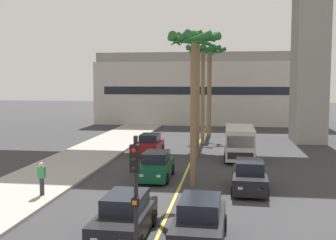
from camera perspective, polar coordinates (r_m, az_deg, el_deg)
The scene contains 15 objects.
sidewalk_left at distance 22.61m, azimuth -20.03°, elevation -9.29°, with size 4.80×80.00×0.15m, color #ADA89E.
lane_stripe_center at distance 27.95m, azimuth 2.89°, elevation -6.33°, with size 0.14×56.00×0.01m, color #DBCC4C.
pier_building_backdrop at distance 56.06m, azimuth 5.56°, elevation 4.26°, with size 29.39×8.04×9.30m.
car_queue_front at distance 22.13m, azimuth 11.15°, elevation -7.67°, with size 1.94×4.16×1.56m.
car_queue_second at distance 15.10m, azimuth 4.36°, elevation -13.81°, with size 1.92×4.14×1.56m.
car_queue_third at distance 32.28m, azimuth -2.52°, elevation -3.45°, with size 1.85×4.11×1.56m.
car_queue_fourth at distance 24.33m, azimuth -1.68°, elevation -6.37°, with size 1.86×4.11×1.56m.
car_queue_fifth at distance 15.65m, azimuth -5.96°, elevation -13.13°, with size 1.89×4.13×1.56m.
delivery_van at distance 30.44m, azimuth 9.82°, elevation -2.99°, with size 2.19×5.27×2.36m.
traffic_light_median_near at distance 11.51m, azimuth -4.50°, elevation -9.58°, with size 0.24×0.37×4.20m.
palm_tree_near_median at distance 37.17m, azimuth 4.81°, elevation 8.24°, with size 3.20×3.24×8.92m.
palm_tree_mid_median at distance 30.71m, azimuth 3.97°, elevation 8.33°, with size 3.14×3.12×9.30m.
palm_tree_far_median at distance 22.05m, azimuth 3.60°, elevation 8.66°, with size 2.97×2.97×8.32m.
palm_tree_farthest_median at distance 42.96m, azimuth 5.69°, elevation 7.40°, with size 3.43×3.50×9.22m.
pedestrian_near_crosswalk at distance 21.20m, azimuth -16.96°, elevation -7.62°, with size 0.34×0.22×1.62m.
Camera 1 is at (2.44, -3.26, 5.68)m, focal length 44.36 mm.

